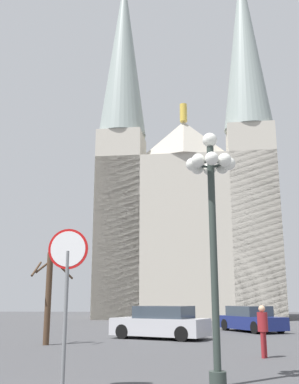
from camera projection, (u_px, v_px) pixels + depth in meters
cathedral at (187, 203)px, 45.22m from camera, size 17.69×13.84×37.27m
stop_sign at (67, 274)px, 9.11m from camera, size 0.84×0.08×3.19m
street_lamp at (212, 207)px, 10.01m from camera, size 1.14×1.14×5.54m
bare_tree at (48, 294)px, 17.94m from camera, size 1.53×1.51×3.63m
parked_car_near_silver at (161, 323)px, 20.40m from camera, size 4.73×3.45×1.46m
parked_car_far_navy at (251, 320)px, 24.86m from camera, size 3.48×4.62×1.39m
pedestrian_walking at (263, 326)px, 13.83m from camera, size 0.32×0.32×1.57m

